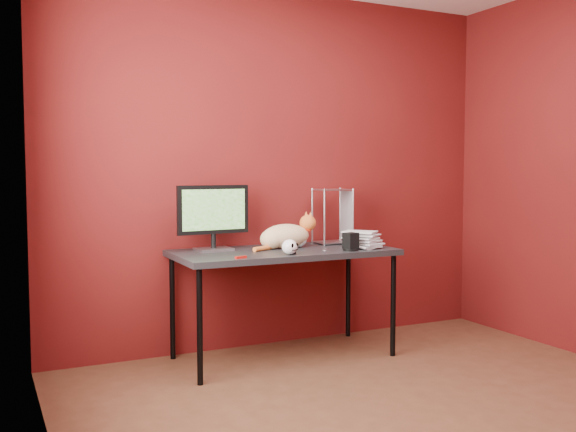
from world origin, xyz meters
name	(u,v)px	position (x,y,z in m)	size (l,w,h in m)	color
room	(430,139)	(0.00, 0.00, 1.45)	(3.52, 3.52, 2.61)	#4F2C1B
desk	(284,257)	(-0.15, 1.37, 0.70)	(1.50, 0.70, 0.75)	black
monitor	(213,214)	(-0.60, 1.53, 1.00)	(0.51, 0.18, 0.44)	#ADAEB2
cat	(286,236)	(-0.10, 1.44, 0.84)	(0.53, 0.23, 0.25)	orange
skull_mug	(290,247)	(-0.23, 1.11, 0.80)	(0.10, 0.11, 0.10)	white
speaker	(351,242)	(0.23, 1.12, 0.81)	(0.11, 0.11, 0.12)	black
book_stack	(356,153)	(0.32, 1.20, 1.41)	(0.27, 0.27, 1.33)	beige
wire_rack	(332,216)	(0.33, 1.54, 0.96)	(0.25, 0.21, 0.41)	#ADAEB2
pocket_knife	(241,257)	(-0.58, 1.08, 0.76)	(0.08, 0.02, 0.02)	#AC120D
black_gadget	(292,252)	(-0.20, 1.14, 0.76)	(0.04, 0.03, 0.02)	black
washer	(326,250)	(0.09, 1.21, 0.75)	(0.05, 0.05, 0.00)	#ADAEB2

